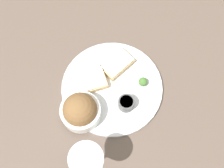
% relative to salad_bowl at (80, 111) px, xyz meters
% --- Properties ---
extents(ground_plane, '(4.00, 4.00, 0.00)m').
position_rel_salad_bowl_xyz_m(ground_plane, '(0.12, 0.06, -0.05)').
color(ground_plane, brown).
extents(dinner_plate, '(0.32, 0.32, 0.01)m').
position_rel_salad_bowl_xyz_m(dinner_plate, '(0.12, 0.06, -0.04)').
color(dinner_plate, silver).
rests_on(dinner_plate, ground_plane).
extents(salad_bowl, '(0.12, 0.12, 0.10)m').
position_rel_salad_bowl_xyz_m(salad_bowl, '(0.00, 0.00, 0.00)').
color(salad_bowl, white).
rests_on(salad_bowl, dinner_plate).
extents(sauce_ramekin, '(0.05, 0.05, 0.04)m').
position_rel_salad_bowl_xyz_m(sauce_ramekin, '(0.14, -0.01, -0.02)').
color(sauce_ramekin, '#4C4C4C').
rests_on(sauce_ramekin, dinner_plate).
extents(cheese_toast_near, '(0.10, 0.08, 0.03)m').
position_rel_salad_bowl_xyz_m(cheese_toast_near, '(0.06, 0.09, -0.02)').
color(cheese_toast_near, tan).
rests_on(cheese_toast_near, dinner_plate).
extents(cheese_toast_far, '(0.12, 0.11, 0.03)m').
position_rel_salad_bowl_xyz_m(cheese_toast_far, '(0.15, 0.13, -0.02)').
color(cheese_toast_far, tan).
rests_on(cheese_toast_far, dinner_plate).
extents(wine_glass, '(0.08, 0.08, 0.17)m').
position_rel_salad_bowl_xyz_m(wine_glass, '(-0.02, -0.15, 0.07)').
color(wine_glass, silver).
rests_on(wine_glass, ground_plane).
extents(garnish, '(0.03, 0.03, 0.03)m').
position_rel_salad_bowl_xyz_m(garnish, '(0.21, 0.04, -0.02)').
color(garnish, '#477533').
rests_on(garnish, dinner_plate).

